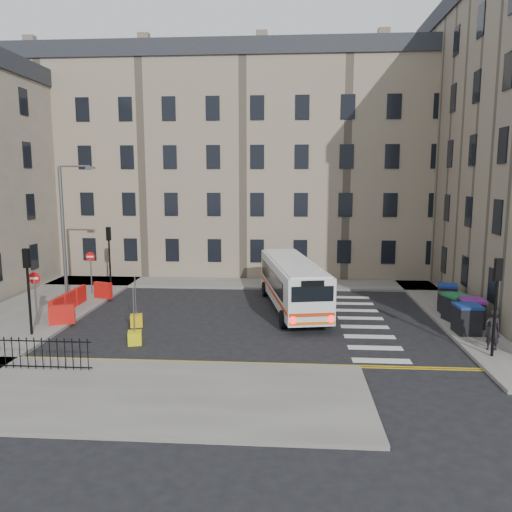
# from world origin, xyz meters

# --- Properties ---
(ground) EXTENTS (120.00, 120.00, 0.00)m
(ground) POSITION_xyz_m (0.00, 0.00, 0.00)
(ground) COLOR black
(ground) RESTS_ON ground
(pavement_north) EXTENTS (36.00, 3.20, 0.15)m
(pavement_north) POSITION_xyz_m (-6.00, 8.60, 0.07)
(pavement_north) COLOR slate
(pavement_north) RESTS_ON ground
(pavement_east) EXTENTS (2.40, 26.00, 0.15)m
(pavement_east) POSITION_xyz_m (9.00, 4.00, 0.07)
(pavement_east) COLOR slate
(pavement_east) RESTS_ON ground
(pavement_west) EXTENTS (6.00, 22.00, 0.15)m
(pavement_west) POSITION_xyz_m (-14.00, 1.00, 0.07)
(pavement_west) COLOR slate
(pavement_west) RESTS_ON ground
(pavement_sw) EXTENTS (20.00, 6.00, 0.15)m
(pavement_sw) POSITION_xyz_m (-7.00, -10.00, 0.07)
(pavement_sw) COLOR slate
(pavement_sw) RESTS_ON ground
(terrace_north) EXTENTS (38.30, 10.80, 17.20)m
(terrace_north) POSITION_xyz_m (-7.00, 15.50, 8.62)
(terrace_north) COLOR gray
(terrace_north) RESTS_ON ground
(traffic_light_east) EXTENTS (0.28, 0.22, 4.10)m
(traffic_light_east) POSITION_xyz_m (8.60, -5.50, 2.87)
(traffic_light_east) COLOR black
(traffic_light_east) RESTS_ON pavement_east
(traffic_light_nw) EXTENTS (0.28, 0.22, 4.10)m
(traffic_light_nw) POSITION_xyz_m (-12.00, 6.50, 2.87)
(traffic_light_nw) COLOR black
(traffic_light_nw) RESTS_ON pavement_west
(traffic_light_sw) EXTENTS (0.28, 0.22, 4.10)m
(traffic_light_sw) POSITION_xyz_m (-12.00, -4.00, 2.87)
(traffic_light_sw) COLOR black
(traffic_light_sw) RESTS_ON pavement_west
(streetlamp) EXTENTS (0.50, 0.22, 8.14)m
(streetlamp) POSITION_xyz_m (-13.00, 2.00, 4.34)
(streetlamp) COLOR #595B5E
(streetlamp) RESTS_ON pavement_west
(no_entry_north) EXTENTS (0.60, 0.08, 3.00)m
(no_entry_north) POSITION_xyz_m (-12.50, 4.50, 2.08)
(no_entry_north) COLOR #595B5E
(no_entry_north) RESTS_ON pavement_west
(no_entry_south) EXTENTS (0.60, 0.08, 3.00)m
(no_entry_south) POSITION_xyz_m (-12.50, -2.50, 2.08)
(no_entry_south) COLOR #595B5E
(no_entry_south) RESTS_ON pavement_west
(roadworks_barriers) EXTENTS (1.66, 6.26, 1.00)m
(roadworks_barriers) POSITION_xyz_m (-11.84, 0.50, 0.65)
(roadworks_barriers) COLOR red
(roadworks_barriers) RESTS_ON pavement_west
(bus) EXTENTS (4.15, 10.42, 2.76)m
(bus) POSITION_xyz_m (0.33, 2.06, 1.60)
(bus) COLOR silver
(bus) RESTS_ON ground
(wheelie_bin_a) EXTENTS (1.16, 1.32, 1.40)m
(wheelie_bin_a) POSITION_xyz_m (8.61, -2.36, 0.86)
(wheelie_bin_a) COLOR black
(wheelie_bin_a) RESTS_ON pavement_east
(wheelie_bin_b) EXTENTS (1.22, 1.37, 1.41)m
(wheelie_bin_b) POSITION_xyz_m (9.21, -1.22, 0.86)
(wheelie_bin_b) COLOR black
(wheelie_bin_b) RESTS_ON pavement_east
(wheelie_bin_c) EXTENTS (1.41, 1.52, 1.38)m
(wheelie_bin_c) POSITION_xyz_m (8.83, -0.23, 0.84)
(wheelie_bin_c) COLOR black
(wheelie_bin_c) RESTS_ON pavement_east
(wheelie_bin_d) EXTENTS (0.91, 1.04, 1.13)m
(wheelie_bin_d) POSITION_xyz_m (8.82, 1.21, 0.72)
(wheelie_bin_d) COLOR black
(wheelie_bin_d) RESTS_ON pavement_east
(wheelie_bin_e) EXTENTS (1.25, 1.37, 1.30)m
(wheelie_bin_e) POSITION_xyz_m (9.23, 2.69, 0.81)
(wheelie_bin_e) COLOR black
(wheelie_bin_e) RESTS_ON pavement_east
(pedestrian) EXTENTS (0.65, 0.43, 1.78)m
(pedestrian) POSITION_xyz_m (8.87, -4.71, 1.04)
(pedestrian) COLOR black
(pedestrian) RESTS_ON pavement_east
(bollard_yellow) EXTENTS (0.74, 0.74, 0.60)m
(bollard_yellow) POSITION_xyz_m (-7.59, -1.89, 0.30)
(bollard_yellow) COLOR #DEAF0C
(bollard_yellow) RESTS_ON ground
(bollard_chevron) EXTENTS (0.73, 0.73, 0.60)m
(bollard_chevron) POSITION_xyz_m (-6.80, -4.65, 0.30)
(bollard_chevron) COLOR #D8CE0C
(bollard_chevron) RESTS_ON ground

